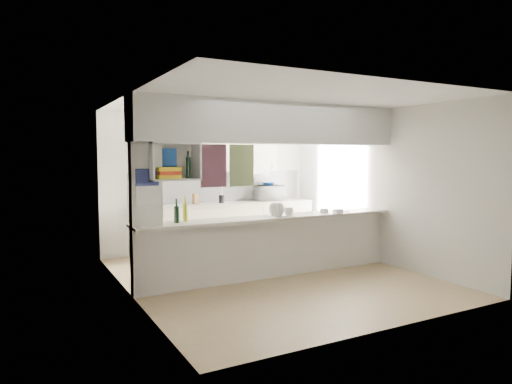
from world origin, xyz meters
TOP-DOWN VIEW (x-y plane):
  - floor at (0.00, 0.00)m, footprint 4.80×4.80m
  - ceiling at (0.00, 0.00)m, footprint 4.80×4.80m
  - wall_back at (0.00, 2.40)m, footprint 4.20×0.00m
  - wall_left at (-2.10, 0.00)m, footprint 0.00×4.80m
  - wall_right at (2.10, 0.00)m, footprint 0.00×4.80m
  - servery_partition at (-0.17, 0.00)m, footprint 4.20×0.50m
  - cubby_shelf at (-1.57, -0.06)m, footprint 0.65×0.35m
  - kitchen_run at (0.16, 2.14)m, footprint 3.60×0.63m
  - microwave at (1.20, 2.15)m, footprint 0.58×0.42m
  - bowl at (1.19, 2.18)m, footprint 0.24×0.24m
  - dish_rack at (0.10, -0.02)m, footprint 0.44×0.37m
  - cup at (0.24, -0.08)m, footprint 0.18×0.18m
  - wine_bottles at (-1.40, 0.06)m, footprint 0.22×0.15m
  - plastic_tubs at (1.04, -0.05)m, footprint 0.49×0.22m
  - utensil_jar at (0.13, 2.15)m, footprint 0.11×0.11m
  - knife_block at (-0.39, 2.18)m, footprint 0.12×0.10m

SIDE VIEW (x-z plane):
  - floor at x=0.00m, z-range 0.00..0.00m
  - kitchen_run at x=0.16m, z-range -0.29..1.95m
  - plastic_tubs at x=1.04m, z-range 0.92..0.99m
  - cup at x=0.24m, z-range 0.94..1.04m
  - utensil_jar at x=0.13m, z-range 0.92..1.07m
  - dish_rack at x=0.10m, z-range 0.90..1.11m
  - knife_block at x=-0.39m, z-range 0.92..1.12m
  - wine_bottles at x=-1.40m, z-range 0.87..1.22m
  - microwave at x=1.20m, z-range 0.92..1.23m
  - bowl at x=1.19m, z-range 1.23..1.29m
  - wall_back at x=0.00m, z-range -0.80..3.40m
  - wall_left at x=-2.10m, z-range -1.10..3.70m
  - wall_right at x=2.10m, z-range -1.10..3.70m
  - servery_partition at x=-0.17m, z-range 0.36..2.96m
  - cubby_shelf at x=-1.57m, z-range 1.46..1.96m
  - ceiling at x=0.00m, z-range 2.60..2.60m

